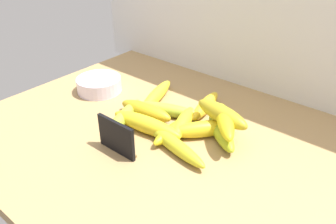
# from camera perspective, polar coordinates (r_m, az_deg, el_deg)

# --- Properties ---
(counter_top) EXTENTS (1.10, 0.76, 0.03)m
(counter_top) POSITION_cam_1_polar(r_m,az_deg,el_deg) (0.83, 2.22, -6.45)
(counter_top) COLOR #A27F50
(counter_top) RESTS_ON ground
(chalkboard_sign) EXTENTS (0.11, 0.02, 0.08)m
(chalkboard_sign) POSITION_cam_1_polar(r_m,az_deg,el_deg) (0.78, -8.67, -4.38)
(chalkboard_sign) COLOR black
(chalkboard_sign) RESTS_ON counter_top
(fruit_bowl) EXTENTS (0.14, 0.14, 0.04)m
(fruit_bowl) POSITION_cam_1_polar(r_m,az_deg,el_deg) (1.07, -11.54, 4.56)
(fruit_bowl) COLOR silver
(fruit_bowl) RESTS_ON counter_top
(banana_0) EXTENTS (0.14, 0.16, 0.04)m
(banana_0) POSITION_cam_1_polar(r_m,az_deg,el_deg) (0.84, 6.20, -2.84)
(banana_0) COLOR yellow
(banana_0) RESTS_ON counter_top
(banana_1) EXTENTS (0.10, 0.20, 0.03)m
(banana_1) POSITION_cam_1_polar(r_m,az_deg,el_deg) (0.90, -7.59, -0.93)
(banana_1) COLOR #9EB532
(banana_1) RESTS_ON counter_top
(banana_2) EXTENTS (0.10, 0.20, 0.04)m
(banana_2) POSITION_cam_1_polar(r_m,az_deg,el_deg) (1.00, -1.98, 2.82)
(banana_2) COLOR yellow
(banana_2) RESTS_ON counter_top
(banana_3) EXTENTS (0.19, 0.10, 0.04)m
(banana_3) POSITION_cam_1_polar(r_m,az_deg,el_deg) (0.92, -0.33, 0.39)
(banana_3) COLOR #A3BD34
(banana_3) RESTS_ON counter_top
(banana_4) EXTENTS (0.15, 0.13, 0.04)m
(banana_4) POSITION_cam_1_polar(r_m,az_deg,el_deg) (0.84, 8.93, -3.37)
(banana_4) COLOR #A7BE24
(banana_4) RESTS_ON counter_top
(banana_5) EXTENTS (0.21, 0.08, 0.03)m
(banana_5) POSITION_cam_1_polar(r_m,az_deg,el_deg) (0.79, 0.83, -5.42)
(banana_5) COLOR gold
(banana_5) RESTS_ON counter_top
(banana_6) EXTENTS (0.04, 0.16, 0.03)m
(banana_6) POSITION_cam_1_polar(r_m,az_deg,el_deg) (0.84, 1.01, -2.99)
(banana_6) COLOR yellow
(banana_6) RESTS_ON counter_top
(banana_7) EXTENTS (0.09, 0.16, 0.04)m
(banana_7) POSITION_cam_1_polar(r_m,az_deg,el_deg) (0.86, 2.55, -1.89)
(banana_7) COLOR yellow
(banana_7) RESTS_ON counter_top
(banana_8) EXTENTS (0.07, 0.17, 0.04)m
(banana_8) POSITION_cam_1_polar(r_m,az_deg,el_deg) (0.95, 6.34, 1.09)
(banana_8) COLOR yellow
(banana_8) RESTS_ON counter_top
(banana_9) EXTENTS (0.21, 0.07, 0.04)m
(banana_9) POSITION_cam_1_polar(r_m,az_deg,el_deg) (0.85, -3.68, -2.14)
(banana_9) COLOR yellow
(banana_9) RESTS_ON counter_top
(banana_10) EXTENTS (0.17, 0.06, 0.04)m
(banana_10) POSITION_cam_1_polar(r_m,az_deg,el_deg) (0.91, -3.79, 0.23)
(banana_10) COLOR gold
(banana_10) RESTS_ON counter_top
(banana_11) EXTENTS (0.16, 0.08, 0.04)m
(banana_11) POSITION_cam_1_polar(r_m,az_deg,el_deg) (0.83, 9.05, -0.31)
(banana_11) COLOR #B19D20
(banana_11) RESTS_ON banana_4
(banana_12) EXTENTS (0.13, 0.15, 0.04)m
(banana_12) POSITION_cam_1_polar(r_m,az_deg,el_deg) (0.81, 9.58, -1.55)
(banana_12) COLOR yellow
(banana_12) RESTS_ON banana_4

